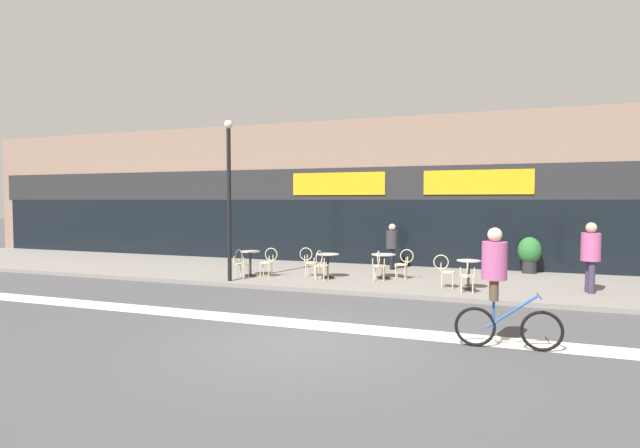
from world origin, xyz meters
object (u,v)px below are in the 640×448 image
(planter_pot, at_px, (529,253))
(bistro_table_2, at_px, (383,261))
(bistro_table_3, at_px, (469,269))
(bistro_table_1, at_px, (328,261))
(cafe_chair_0_side, at_px, (268,260))
(pedestrian_near_end, at_px, (392,242))
(pedestrian_far_end, at_px, (591,251))
(cafe_chair_1_side, at_px, (309,260))
(cafe_chair_2_side, at_px, (404,262))
(bistro_table_0, at_px, (250,258))
(cafe_chair_2_near, at_px, (379,263))
(cafe_chair_1_near, at_px, (321,263))
(cyclist_0, at_px, (498,280))
(lamp_post, at_px, (229,188))
(cafe_chair_0_near, at_px, (240,262))
(cafe_chair_3_side, at_px, (445,269))
(cafe_chair_3_near, at_px, (467,273))

(planter_pot, bearing_deg, bistro_table_2, -148.85)
(bistro_table_3, bearing_deg, bistro_table_1, 171.26)
(cafe_chair_0_side, xyz_separation_m, pedestrian_near_end, (3.29, 2.94, 0.42))
(bistro_table_3, bearing_deg, pedestrian_far_end, 9.38)
(cafe_chair_1_side, bearing_deg, cafe_chair_2_side, 2.19)
(bistro_table_0, height_order, planter_pot, planter_pot)
(bistro_table_0, bearing_deg, cafe_chair_2_side, 12.26)
(bistro_table_3, bearing_deg, cafe_chair_2_near, 168.41)
(cafe_chair_1_near, height_order, cyclist_0, cyclist_0)
(bistro_table_3, height_order, lamp_post, lamp_post)
(bistro_table_1, xyz_separation_m, cafe_chair_0_near, (-2.42, -1.13, -0.00))
(cafe_chair_0_side, height_order, cafe_chair_1_side, same)
(bistro_table_1, distance_m, lamp_post, 3.73)
(bistro_table_2, bearing_deg, cafe_chair_1_side, -167.08)
(cafe_chair_2_side, bearing_deg, bistro_table_2, -1.82)
(cafe_chair_3_side, distance_m, pedestrian_near_end, 3.76)
(bistro_table_2, distance_m, bistro_table_3, 2.83)
(cafe_chair_0_near, xyz_separation_m, lamp_post, (-0.09, -0.49, 2.23))
(bistro_table_2, bearing_deg, cafe_chair_2_near, -89.36)
(cafe_chair_0_side, relative_size, pedestrian_far_end, 0.50)
(bistro_table_2, relative_size, pedestrian_near_end, 0.47)
(bistro_table_3, relative_size, pedestrian_far_end, 0.43)
(bistro_table_0, distance_m, cafe_chair_2_near, 4.07)
(bistro_table_1, distance_m, cafe_chair_1_near, 0.62)
(cafe_chair_3_near, bearing_deg, bistro_table_2, 50.64)
(cafe_chair_0_near, relative_size, lamp_post, 0.19)
(cafe_chair_3_near, distance_m, cyclist_0, 4.44)
(cafe_chair_1_near, bearing_deg, pedestrian_near_end, -17.81)
(bistro_table_1, distance_m, pedestrian_far_end, 7.20)
(bistro_table_1, height_order, cyclist_0, cyclist_0)
(bistro_table_3, bearing_deg, bistro_table_0, 178.78)
(bistro_table_0, xyz_separation_m, pedestrian_near_end, (3.91, 2.95, 0.39))
(cafe_chair_2_side, distance_m, pedestrian_near_end, 2.12)
(cafe_chair_3_near, bearing_deg, cafe_chair_1_near, 76.45)
(cafe_chair_3_side, bearing_deg, cafe_chair_2_near, 159.01)
(cafe_chair_2_near, bearing_deg, cafe_chair_3_side, -110.65)
(cafe_chair_0_side, height_order, cafe_chair_2_side, same)
(bistro_table_0, height_order, cyclist_0, cyclist_0)
(cafe_chair_3_near, distance_m, pedestrian_far_end, 3.22)
(bistro_table_0, relative_size, cyclist_0, 0.38)
(cafe_chair_3_near, bearing_deg, cafe_chair_2_side, 42.90)
(bistro_table_2, bearing_deg, bistro_table_3, -24.09)
(cafe_chair_1_near, height_order, lamp_post, lamp_post)
(cafe_chair_1_side, distance_m, cafe_chair_3_side, 4.26)
(bistro_table_2, height_order, cafe_chair_1_near, cafe_chair_1_near)
(bistro_table_0, bearing_deg, cafe_chair_3_side, -1.42)
(cafe_chair_2_near, bearing_deg, pedestrian_far_end, -95.66)
(bistro_table_3, relative_size, cafe_chair_1_near, 0.86)
(bistro_table_1, height_order, cafe_chair_1_side, cafe_chair_1_side)
(planter_pot, height_order, pedestrian_near_end, pedestrian_near_end)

